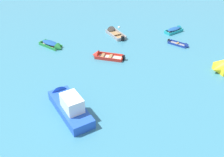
# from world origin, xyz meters

# --- Properties ---
(rowboat_grey_cluster_outer) EXTENTS (3.77, 4.46, 1.46)m
(rowboat_grey_cluster_outer) POSITION_xyz_m (-1.34, 35.38, 0.22)
(rowboat_grey_cluster_outer) COLOR #99754C
(rowboat_grey_cluster_outer) RESTS_ON ground_plane
(rowboat_red_near_right) EXTENTS (4.52, 2.00, 1.34)m
(rowboat_red_near_right) POSITION_xyz_m (-1.96, 27.50, 0.20)
(rowboat_red_near_right) COLOR beige
(rowboat_red_near_right) RESTS_ON ground_plane
(rowboat_deep_blue_far_right) EXTENTS (3.22, 2.43, 0.93)m
(rowboat_deep_blue_far_right) POSITION_xyz_m (9.27, 31.94, 0.14)
(rowboat_deep_blue_far_right) COLOR gray
(rowboat_deep_blue_far_right) RESTS_ON ground_plane
(motor_launch_blue_outer_left) EXTENTS (5.99, 7.01, 2.78)m
(motor_launch_blue_outer_left) POSITION_xyz_m (-3.75, 16.42, 0.77)
(motor_launch_blue_outer_left) COLOR blue
(motor_launch_blue_outer_left) RESTS_ON ground_plane
(rowboat_turquoise_back_row_center) EXTENTS (3.38, 3.18, 1.16)m
(rowboat_turquoise_back_row_center) POSITION_xyz_m (8.74, 37.16, 0.32)
(rowboat_turquoise_back_row_center) COLOR #4C4C51
(rowboat_turquoise_back_row_center) RESTS_ON ground_plane
(rowboat_green_far_left) EXTENTS (4.07, 3.12, 1.28)m
(rowboat_green_far_left) POSITION_xyz_m (-9.14, 29.63, 0.31)
(rowboat_green_far_left) COLOR gray
(rowboat_green_far_left) RESTS_ON ground_plane
(mooring_buoy_central) EXTENTS (0.41, 0.41, 0.41)m
(mooring_buoy_central) POSITION_xyz_m (-0.49, 37.73, 0.00)
(mooring_buoy_central) COLOR silver
(mooring_buoy_central) RESTS_ON ground_plane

